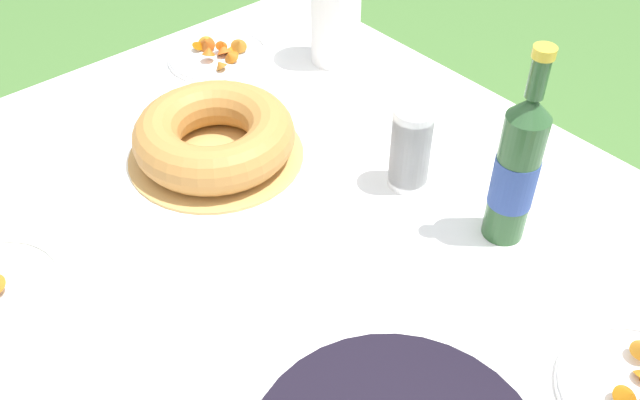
# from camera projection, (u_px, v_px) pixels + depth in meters

# --- Properties ---
(garden_table) EXTENTS (1.64, 1.21, 0.72)m
(garden_table) POSITION_uv_depth(u_px,v_px,m) (326.00, 295.00, 1.19)
(garden_table) COLOR brown
(garden_table) RESTS_ON ground_plane
(tablecloth) EXTENTS (1.65, 1.22, 0.10)m
(tablecloth) POSITION_uv_depth(u_px,v_px,m) (327.00, 276.00, 1.15)
(tablecloth) COLOR white
(tablecloth) RESTS_ON garden_table
(bundt_cake) EXTENTS (0.33, 0.33, 0.10)m
(bundt_cake) POSITION_uv_depth(u_px,v_px,m) (214.00, 136.00, 1.33)
(bundt_cake) COLOR tan
(bundt_cake) RESTS_ON tablecloth
(cup_stack) EXTENTS (0.07, 0.07, 0.16)m
(cup_stack) POSITION_uv_depth(u_px,v_px,m) (411.00, 148.00, 1.25)
(cup_stack) COLOR white
(cup_stack) RESTS_ON tablecloth
(cider_bottle_green) EXTENTS (0.07, 0.07, 0.35)m
(cider_bottle_green) POSITION_uv_depth(u_px,v_px,m) (517.00, 169.00, 1.12)
(cider_bottle_green) COLOR #2D562D
(cider_bottle_green) RESTS_ON tablecloth
(snack_plate_near) EXTENTS (0.23, 0.23, 0.05)m
(snack_plate_near) POSITION_uv_depth(u_px,v_px,m) (219.00, 54.00, 1.63)
(snack_plate_near) COLOR white
(snack_plate_near) RESTS_ON tablecloth
(paper_towel_roll) EXTENTS (0.11, 0.11, 0.25)m
(paper_towel_roll) POSITION_uv_depth(u_px,v_px,m) (336.00, 9.00, 1.55)
(paper_towel_roll) COLOR white
(paper_towel_roll) RESTS_ON tablecloth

